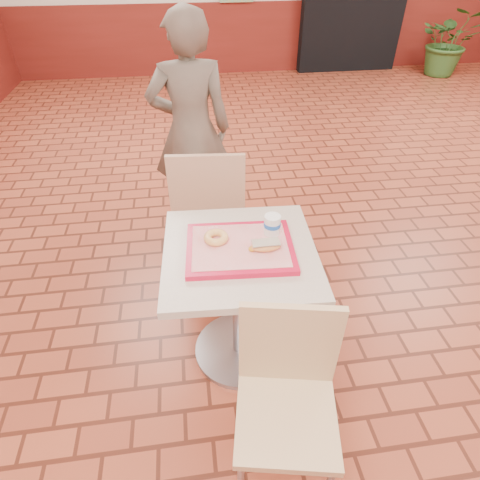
{
  "coord_description": "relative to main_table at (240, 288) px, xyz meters",
  "views": [
    {
      "loc": [
        -1.5,
        -1.84,
        1.88
      ],
      "look_at": [
        -1.31,
        -0.46,
        0.79
      ],
      "focal_mm": 30.0,
      "sensor_mm": 36.0,
      "label": 1
    }
  ],
  "objects": [
    {
      "name": "long_john_donut",
      "position": [
        0.1,
        -0.04,
        0.29
      ],
      "size": [
        0.14,
        0.07,
        0.04
      ],
      "rotation": [
        0.0,
        0.0,
        0.0
      ],
      "color": "#D17C3D",
      "rests_on": "serving_tray"
    },
    {
      "name": "customer",
      "position": [
        -0.16,
        1.27,
        0.28
      ],
      "size": [
        0.58,
        0.4,
        1.55
      ],
      "primitive_type": "imported",
      "rotation": [
        0.0,
        0.0,
        3.19
      ],
      "color": "#61564B",
      "rests_on": "ground"
    },
    {
      "name": "paper_cup",
      "position": [
        0.16,
        0.07,
        0.32
      ],
      "size": [
        0.08,
        0.08,
        0.1
      ],
      "rotation": [
        0.0,
        0.0,
        0.12
      ],
      "color": "white",
      "rests_on": "serving_tray"
    },
    {
      "name": "wainscot_band",
      "position": [
        1.31,
        0.46,
        0.01
      ],
      "size": [
        8.0,
        10.0,
        1.0
      ],
      "color": "#5E1712",
      "rests_on": "ground"
    },
    {
      "name": "ring_donut",
      "position": [
        -0.1,
        0.05,
        0.29
      ],
      "size": [
        0.14,
        0.14,
        0.04
      ],
      "primitive_type": "torus",
      "rotation": [
        0.0,
        0.0,
        -0.3
      ],
      "color": "#E1A052",
      "rests_on": "serving_tray"
    },
    {
      "name": "potted_plant",
      "position": [
        3.93,
        4.83,
        0.0
      ],
      "size": [
        1.13,
        1.07,
        0.99
      ],
      "primitive_type": "imported",
      "rotation": [
        0.0,
        0.0,
        -0.43
      ],
      "color": "#2D5722",
      "rests_on": "ground"
    },
    {
      "name": "chair_main_back",
      "position": [
        -0.1,
        0.69,
        0.03
      ],
      "size": [
        0.47,
        0.47,
        0.93
      ],
      "rotation": [
        0.0,
        0.0,
        3.05
      ],
      "color": "tan",
      "rests_on": "ground"
    },
    {
      "name": "chair_main_front",
      "position": [
        0.11,
        -0.56,
        -0.03
      ],
      "size": [
        0.45,
        0.45,
        0.83
      ],
      "rotation": [
        0.0,
        0.0,
        -0.2
      ],
      "color": "tan",
      "rests_on": "ground"
    },
    {
      "name": "main_table",
      "position": [
        0.0,
        0.0,
        0.0
      ],
      "size": [
        0.69,
        0.69,
        0.73
      ],
      "rotation": [
        0.0,
        0.0,
        -0.05
      ],
      "color": "#B5A492",
      "rests_on": "ground"
    },
    {
      "name": "serving_tray",
      "position": [
        -0.0,
        -0.0,
        0.25
      ],
      "size": [
        0.48,
        0.37,
        0.03
      ],
      "rotation": [
        0.0,
        0.0,
        -0.07
      ],
      "color": "#B70D2D",
      "rests_on": "main_table"
    }
  ]
}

